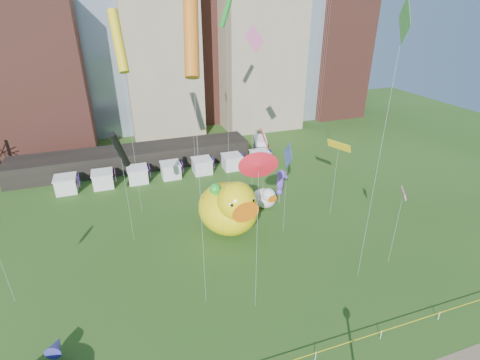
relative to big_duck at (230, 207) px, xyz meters
name	(u,v)px	position (x,y,z in m)	size (l,w,h in m)	color
skyline	(147,21)	(-2.91, 42.35, 18.08)	(101.00, 23.00, 68.00)	brown
pavilion	(134,158)	(-9.16, 23.29, -1.76)	(38.00, 6.00, 3.20)	black
vendor_tents	(171,171)	(-4.14, 17.29, -2.25)	(33.24, 2.80, 2.40)	white
big_duck	(230,207)	(0.00, 0.00, 0.00)	(7.61, 9.79, 7.31)	yellow
small_duck	(265,198)	(6.13, 3.91, -1.93)	(3.35, 4.21, 3.10)	white
seahorse_green	(216,197)	(-1.47, 0.68, 1.27)	(1.50, 1.80, 6.28)	silver
seahorse_purple	(281,181)	(8.33, 4.06, 0.16)	(1.59, 1.79, 5.04)	silver
box_truck	(260,145)	(12.99, 22.58, -2.04)	(3.84, 6.38, 2.55)	white
kite_0	(264,139)	(4.94, 2.05, 7.08)	(1.56, 4.00, 11.07)	silver
kite_1	(404,193)	(14.00, -10.95, 4.86)	(1.34, 1.82, 8.58)	silver
kite_3	(403,27)	(9.59, -11.78, 19.66)	(1.47, 2.97, 25.09)	silver
kite_4	(339,146)	(13.57, -0.35, 5.95)	(1.60, 3.09, 9.82)	silver
kite_5	(288,156)	(6.03, -2.04, 6.30)	(0.64, 3.14, 11.33)	silver
kite_6	(191,33)	(-5.55, -10.18, 19.49)	(1.82, 3.41, 25.64)	silver
kite_8	(259,166)	(-1.48, -12.08, 10.45)	(2.05, 0.52, 14.84)	silver
kite_9	(254,43)	(4.29, 4.10, 17.29)	(1.30, 2.55, 22.53)	silver
kite_10	(120,150)	(-11.03, 1.84, 7.78)	(1.98, 2.51, 13.28)	silver
kite_11	(226,11)	(4.06, 13.26, 20.31)	(1.72, 2.38, 25.70)	silver
kite_12	(118,41)	(-9.54, 8.13, 17.55)	(1.47, 3.85, 24.11)	silver
kite_13	(188,39)	(-0.91, 14.09, 17.10)	(0.80, 1.74, 21.42)	silver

